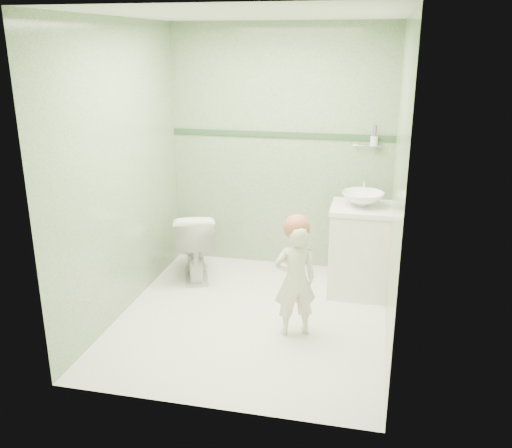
# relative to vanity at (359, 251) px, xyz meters

# --- Properties ---
(ground) EXTENTS (2.50, 2.50, 0.00)m
(ground) POSITION_rel_vanity_xyz_m (-0.84, -0.70, -0.40)
(ground) COLOR white
(ground) RESTS_ON ground
(room_shell) EXTENTS (2.50, 2.54, 2.40)m
(room_shell) POSITION_rel_vanity_xyz_m (-0.84, -0.70, 0.80)
(room_shell) COLOR gray
(room_shell) RESTS_ON ground
(trim_stripe) EXTENTS (2.20, 0.02, 0.05)m
(trim_stripe) POSITION_rel_vanity_xyz_m (-0.84, 0.54, 0.95)
(trim_stripe) COLOR #2F5030
(trim_stripe) RESTS_ON room_shell
(vanity) EXTENTS (0.52, 0.50, 0.80)m
(vanity) POSITION_rel_vanity_xyz_m (0.00, 0.00, 0.00)
(vanity) COLOR white
(vanity) RESTS_ON ground
(counter) EXTENTS (0.54, 0.52, 0.04)m
(counter) POSITION_rel_vanity_xyz_m (0.00, 0.00, 0.41)
(counter) COLOR white
(counter) RESTS_ON vanity
(basin) EXTENTS (0.37, 0.37, 0.13)m
(basin) POSITION_rel_vanity_xyz_m (0.00, 0.00, 0.49)
(basin) COLOR white
(basin) RESTS_ON counter
(faucet) EXTENTS (0.03, 0.13, 0.18)m
(faucet) POSITION_rel_vanity_xyz_m (0.00, 0.19, 0.57)
(faucet) COLOR silver
(faucet) RESTS_ON counter
(cup_holder) EXTENTS (0.26, 0.07, 0.21)m
(cup_holder) POSITION_rel_vanity_xyz_m (0.05, 0.48, 0.93)
(cup_holder) COLOR silver
(cup_holder) RESTS_ON room_shell
(toilet) EXTENTS (0.58, 0.75, 0.68)m
(toilet) POSITION_rel_vanity_xyz_m (-1.58, 0.01, -0.06)
(toilet) COLOR white
(toilet) RESTS_ON ground
(toddler) EXTENTS (0.39, 0.33, 0.92)m
(toddler) POSITION_rel_vanity_xyz_m (-0.45, -0.89, 0.06)
(toddler) COLOR white
(toddler) RESTS_ON ground
(hair_cap) EXTENTS (0.20, 0.20, 0.20)m
(hair_cap) POSITION_rel_vanity_xyz_m (-0.45, -0.86, 0.48)
(hair_cap) COLOR #AB6042
(hair_cap) RESTS_ON toddler
(teal_toothbrush) EXTENTS (0.10, 0.14, 0.08)m
(teal_toothbrush) POSITION_rel_vanity_xyz_m (-0.34, -0.97, 0.36)
(teal_toothbrush) COLOR #168471
(teal_toothbrush) RESTS_ON toddler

